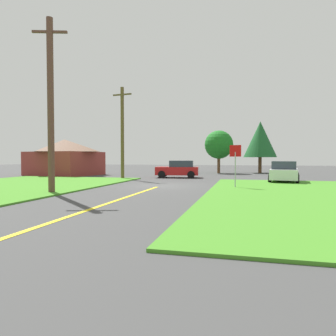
# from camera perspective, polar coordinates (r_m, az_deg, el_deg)

# --- Properties ---
(ground_plane) EXTENTS (120.00, 120.00, 0.00)m
(ground_plane) POSITION_cam_1_polar(r_m,az_deg,el_deg) (20.43, -1.31, -3.34)
(ground_plane) COLOR #414141
(grass_verge_right) EXTENTS (12.00, 20.00, 0.08)m
(grass_verge_right) POSITION_cam_1_polar(r_m,az_deg,el_deg) (16.27, 28.81, -4.78)
(grass_verge_right) COLOR #438925
(grass_verge_right) RESTS_ON ground
(lane_stripe_center) EXTENTS (0.20, 14.00, 0.01)m
(lane_stripe_center) POSITION_cam_1_polar(r_m,az_deg,el_deg) (12.94, -10.77, -6.40)
(lane_stripe_center) COLOR yellow
(lane_stripe_center) RESTS_ON ground
(stop_sign) EXTENTS (0.70, 0.20, 2.66)m
(stop_sign) POSITION_cam_1_polar(r_m,az_deg,el_deg) (19.04, 12.56, 1.82)
(stop_sign) COLOR #9EA0A8
(stop_sign) RESTS_ON ground
(car_on_crossroad) EXTENTS (2.65, 4.71, 1.62)m
(car_on_crossroad) POSITION_cam_1_polar(r_m,az_deg,el_deg) (25.04, 21.04, -0.65)
(car_on_crossroad) COLOR silver
(car_on_crossroad) RESTS_ON ground
(car_approaching_junction) EXTENTS (4.18, 2.35, 1.62)m
(car_approaching_junction) POSITION_cam_1_polar(r_m,az_deg,el_deg) (28.70, 1.94, -0.22)
(car_approaching_junction) COLOR red
(car_approaching_junction) RESTS_ON ground
(utility_pole_near) EXTENTS (1.76, 0.62, 9.14)m
(utility_pole_near) POSITION_cam_1_polar(r_m,az_deg,el_deg) (17.28, -21.24, 11.10)
(utility_pole_near) COLOR brown
(utility_pole_near) RESTS_ON ground
(utility_pole_mid) EXTENTS (1.80, 0.31, 8.16)m
(utility_pole_mid) POSITION_cam_1_polar(r_m,az_deg,el_deg) (27.49, -8.59, 6.74)
(utility_pole_mid) COLOR brown
(utility_pole_mid) RESTS_ON ground
(oak_tree_left) EXTENTS (4.03, 4.03, 6.39)m
(oak_tree_left) POSITION_cam_1_polar(r_m,az_deg,el_deg) (39.31, 16.97, 5.17)
(oak_tree_left) COLOR brown
(oak_tree_left) RESTS_ON ground
(pine_tree_center) EXTENTS (3.48, 3.48, 5.24)m
(pine_tree_center) POSITION_cam_1_polar(r_m,az_deg,el_deg) (37.67, 9.55, 4.34)
(pine_tree_center) COLOR brown
(pine_tree_center) RESTS_ON ground
(barn) EXTENTS (7.70, 6.78, 3.90)m
(barn) POSITION_cam_1_polar(r_m,az_deg,el_deg) (34.98, -18.90, 1.93)
(barn) COLOR maroon
(barn) RESTS_ON ground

